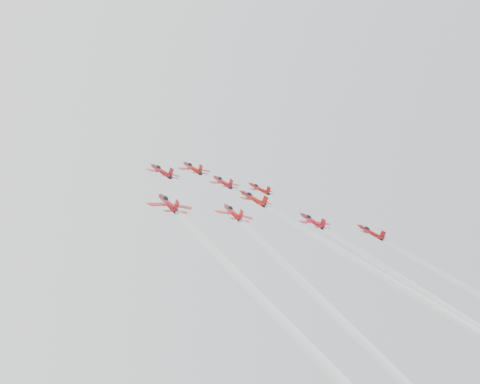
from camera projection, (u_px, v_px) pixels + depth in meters
jet_lead at (192, 168)px, 161.67m from camera, size 10.60×13.61×8.51m
jet_row2_left at (161, 171)px, 145.12m from camera, size 10.07×12.93×8.08m
jet_row2_center at (223, 182)px, 153.17m from camera, size 9.60×12.32×7.70m
jet_row2_right at (259, 188)px, 158.22m from camera, size 8.39×10.77×6.73m
jet_center at (375, 279)px, 101.24m from camera, size 10.10×95.69×55.78m
jet_rear_farleft at (289, 317)px, 73.14m from camera, size 10.12×95.83×55.85m
jet_rear_left at (361, 310)px, 83.31m from camera, size 9.39×88.98×51.86m
jet_rear_right at (446, 303)px, 98.47m from camera, size 9.02×85.46×49.81m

